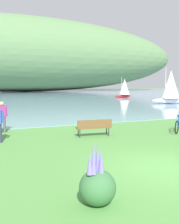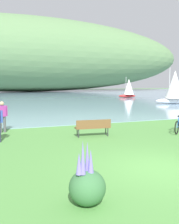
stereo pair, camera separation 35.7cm
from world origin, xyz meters
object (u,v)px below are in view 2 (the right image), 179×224
(bicycle_leaning_near_bench, at_px, (179,125))
(sailboat_nearest_to_shore, at_px, (174,87))
(sailboat_mid_bay, at_px, (129,88))
(park_bench_near_camera, at_px, (93,126))
(person_at_shoreline, at_px, (2,115))

(bicycle_leaning_near_bench, xyz_separation_m, sailboat_nearest_to_shore, (12.21, 15.76, 1.81))
(sailboat_mid_bay, bearing_deg, park_bench_near_camera, -122.01)
(bicycle_leaning_near_bench, bearing_deg, park_bench_near_camera, 171.57)
(sailboat_nearest_to_shore, height_order, sailboat_mid_bay, sailboat_nearest_to_shore)
(person_at_shoreline, bearing_deg, sailboat_nearest_to_shore, 30.13)
(person_at_shoreline, bearing_deg, park_bench_near_camera, -32.71)
(sailboat_mid_bay, bearing_deg, person_at_shoreline, -130.29)
(sailboat_nearest_to_shore, bearing_deg, park_bench_near_camera, -138.45)
(park_bench_near_camera, bearing_deg, sailboat_mid_bay, 57.99)
(person_at_shoreline, xyz_separation_m, sailboat_mid_bay, (22.68, 26.75, 0.79))
(person_at_shoreline, bearing_deg, bicycle_leaning_near_bench, -20.85)
(park_bench_near_camera, distance_m, bicycle_leaning_near_bench, 4.83)
(park_bench_near_camera, height_order, person_at_shoreline, person_at_shoreline)
(park_bench_near_camera, xyz_separation_m, sailboat_nearest_to_shore, (16.99, 15.06, 1.69))
(sailboat_nearest_to_shore, bearing_deg, person_at_shoreline, -149.87)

